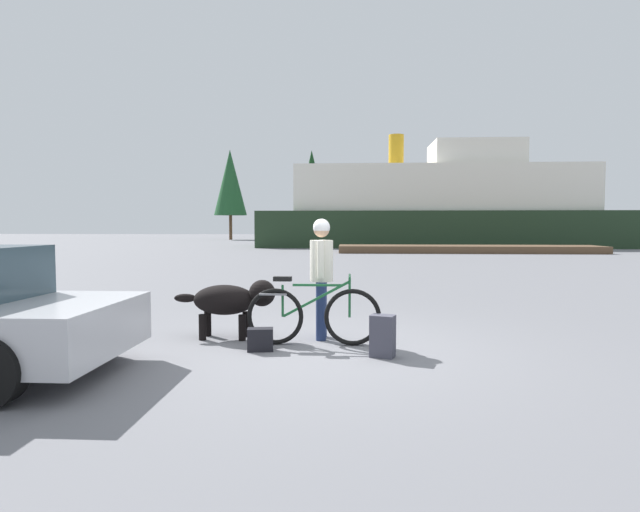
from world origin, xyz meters
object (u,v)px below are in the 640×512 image
Objects in this scene: dog at (231,300)px; ferry_boat at (440,208)px; person_cyclist at (321,267)px; bicycle at (313,315)px; backpack at (383,336)px; handbag_pannier at (260,340)px.

dog is 0.06× the size of ferry_boat.
dog is 32.68m from ferry_boat.
ferry_boat reaches higher than person_cyclist.
ferry_boat reaches higher than bicycle.
person_cyclist is at bearing 129.09° from backpack.
ferry_boat reaches higher than dog.
ferry_boat is (7.06, 31.90, 2.40)m from bicycle.
handbag_pannier is (0.53, -0.70, -0.40)m from dog.
ferry_boat reaches higher than handbag_pannier.
person_cyclist is at bearing 2.40° from dog.
backpack is at bearing -8.05° from handbag_pannier.
ferry_boat is at bearing 79.23° from backpack.
person_cyclist is 1.34m from dog.
handbag_pannier is (-0.73, -0.75, -0.85)m from person_cyclist.
backpack is (0.88, -0.57, -0.15)m from bicycle.
bicycle reaches higher than handbag_pannier.
backpack is 1.53m from handbag_pannier.
backpack is (2.04, -0.92, -0.29)m from dog.
backpack is (0.79, -0.97, -0.74)m from person_cyclist.
person_cyclist is 3.29× the size of backpack.
ferry_boat is at bearing 75.40° from dog.
bicycle is at bearing 147.17° from backpack.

